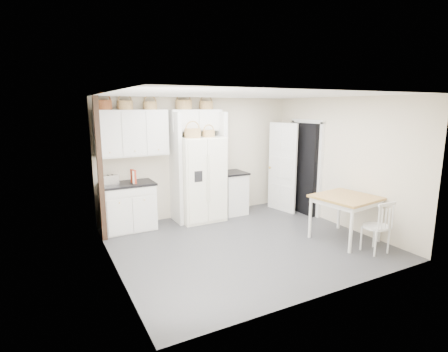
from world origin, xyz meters
TOP-DOWN VIEW (x-y plane):
  - floor at (0.00, 0.00)m, footprint 4.50×4.50m
  - ceiling at (0.00, 0.00)m, footprint 4.50×4.50m
  - wall_back at (0.00, 2.00)m, footprint 4.50×0.00m
  - wall_left at (-2.25, 0.00)m, footprint 0.00×4.00m
  - wall_right at (2.25, 0.00)m, footprint 0.00×4.00m
  - refrigerator at (-0.15, 1.61)m, footprint 0.93×0.74m
  - base_cab_left at (-1.67, 1.70)m, footprint 0.98×0.62m
  - base_cab_right at (0.68, 1.70)m, footprint 0.52×0.63m
  - dining_table at (1.70, -0.70)m, footprint 1.11×1.11m
  - windsor_chair at (1.73, -1.34)m, footprint 0.45×0.41m
  - counter_left at (-1.67, 1.70)m, footprint 1.02×0.66m
  - counter_right at (0.68, 1.70)m, footprint 0.57×0.67m
  - toaster at (-1.99, 1.64)m, footprint 0.30×0.20m
  - cookbook_red at (-1.56, 1.62)m, footprint 0.08×0.18m
  - cookbook_cream at (-1.56, 1.62)m, footprint 0.05×0.17m
  - basket_upper_a at (-2.00, 1.83)m, footprint 0.31×0.31m
  - basket_upper_b at (-1.60, 1.83)m, footprint 0.29×0.29m
  - basket_upper_c at (-1.11, 1.83)m, footprint 0.27×0.27m
  - basket_bridge_a at (-0.40, 1.83)m, footprint 0.34×0.34m
  - basket_bridge_b at (0.11, 1.83)m, footprint 0.30×0.30m
  - basket_fridge_a at (-0.34, 1.51)m, footprint 0.34×0.34m
  - basket_fridge_b at (0.01, 1.51)m, footprint 0.26×0.26m
  - upper_cabinet at (-1.50, 1.83)m, footprint 1.40×0.34m
  - bridge_cabinet at (-0.15, 1.83)m, footprint 1.12×0.34m
  - fridge_panel_left at (-0.66, 1.70)m, footprint 0.08×0.60m
  - fridge_panel_right at (0.36, 1.70)m, footprint 0.08×0.60m
  - trim_post at (-2.20, 1.35)m, footprint 0.09×0.09m
  - doorway_void at (2.16, 1.00)m, footprint 0.18×0.85m
  - door_slab at (1.80, 1.33)m, footprint 0.21×0.79m

SIDE VIEW (x-z plane):
  - floor at x=0.00m, z-range 0.00..0.00m
  - dining_table at x=1.70m, z-range 0.00..0.82m
  - windsor_chair at x=1.73m, z-range 0.00..0.89m
  - base_cab_left at x=-1.67m, z-range 0.00..0.91m
  - base_cab_right at x=0.68m, z-range 0.00..0.92m
  - refrigerator at x=-0.15m, z-range 0.00..1.79m
  - counter_left at x=-1.67m, z-range 0.91..0.95m
  - counter_right at x=0.68m, z-range 0.92..0.96m
  - doorway_void at x=2.16m, z-range 0.00..2.05m
  - door_slab at x=1.80m, z-range 0.00..2.05m
  - toaster at x=-1.99m, z-range 0.95..1.15m
  - cookbook_cream at x=-1.56m, z-range 0.95..1.20m
  - cookbook_red at x=-1.56m, z-range 0.95..1.21m
  - fridge_panel_left at x=-0.66m, z-range 0.00..2.30m
  - fridge_panel_right at x=0.36m, z-range 0.00..2.30m
  - wall_back at x=0.00m, z-range -0.95..3.55m
  - wall_left at x=-2.25m, z-range -0.70..3.30m
  - wall_right at x=2.25m, z-range -0.70..3.30m
  - trim_post at x=-2.20m, z-range 0.00..2.60m
  - basket_fridge_b at x=0.01m, z-range 1.79..1.93m
  - basket_fridge_a at x=-0.34m, z-range 1.79..1.97m
  - upper_cabinet at x=-1.50m, z-range 1.45..2.35m
  - bridge_cabinet at x=-0.15m, z-range 1.90..2.35m
  - basket_upper_c at x=-1.11m, z-range 2.35..2.51m
  - basket_bridge_b at x=0.11m, z-range 2.35..2.52m
  - basket_upper_b at x=-1.60m, z-range 2.35..2.52m
  - basket_upper_a at x=-2.00m, z-range 2.35..2.53m
  - basket_bridge_a at x=-0.40m, z-range 2.35..2.54m
  - ceiling at x=0.00m, z-range 2.60..2.60m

